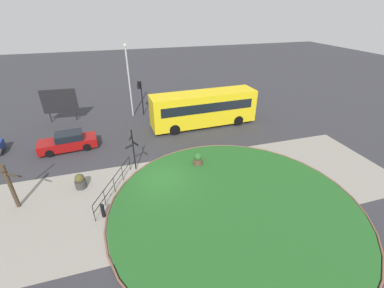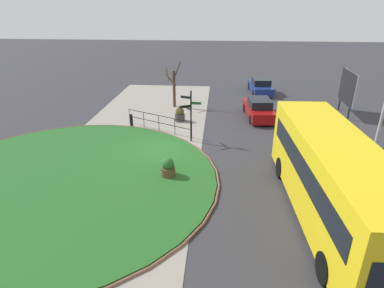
{
  "view_description": "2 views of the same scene",
  "coord_description": "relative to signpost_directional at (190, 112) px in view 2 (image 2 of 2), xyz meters",
  "views": [
    {
      "loc": [
        -2.11,
        -14.6,
        10.73
      ],
      "look_at": [
        2.83,
        1.92,
        1.34
      ],
      "focal_mm": 24.16,
      "sensor_mm": 36.0,
      "label": 1
    },
    {
      "loc": [
        16.88,
        3.34,
        7.94
      ],
      "look_at": [
        2.5,
        2.13,
        1.6
      ],
      "focal_mm": 30.17,
      "sensor_mm": 36.0,
      "label": 2
    }
  ],
  "objects": [
    {
      "name": "ground",
      "position": [
        1.55,
        -1.68,
        -1.89
      ],
      "size": [
        120.0,
        120.0,
        0.0
      ],
      "primitive_type": "plane",
      "color": "#333338"
    },
    {
      "name": "sidewalk_paving",
      "position": [
        1.55,
        -3.46,
        -1.88
      ],
      "size": [
        32.0,
        8.45,
        0.02
      ],
      "primitive_type": "cube",
      "color": "gray",
      "rests_on": "ground"
    },
    {
      "name": "grass_island",
      "position": [
        5.31,
        -5.67,
        -1.84
      ],
      "size": [
        14.82,
        14.82,
        0.1
      ],
      "primitive_type": "cylinder",
      "color": "#235B23",
      "rests_on": "ground"
    },
    {
      "name": "grass_kerb_ring",
      "position": [
        5.31,
        -5.67,
        -1.84
      ],
      "size": [
        15.13,
        15.13,
        0.11
      ],
      "primitive_type": "torus",
      "color": "brown",
      "rests_on": "ground"
    },
    {
      "name": "signpost_directional",
      "position": [
        0.0,
        0.0,
        0.0
      ],
      "size": [
        0.89,
        1.28,
        3.24
      ],
      "color": "black",
      "rests_on": "ground"
    },
    {
      "name": "bollard_foreground",
      "position": [
        -2.24,
        -4.29,
        -1.41
      ],
      "size": [
        0.21,
        0.21,
        0.93
      ],
      "color": "black",
      "rests_on": "ground"
    },
    {
      "name": "railing_grass_edge",
      "position": [
        -1.53,
        -2.24,
        -1.16
      ],
      "size": [
        2.35,
        4.64,
        1.13
      ],
      "rotation": [
        0.0,
        0.0,
        4.25
      ],
      "color": "black",
      "rests_on": "ground"
    },
    {
      "name": "bus_yellow",
      "position": [
        7.32,
        6.09,
        -0.1
      ],
      "size": [
        10.33,
        2.83,
        3.35
      ],
      "rotation": [
        0.0,
        0.0,
        0.04
      ],
      "color": "yellow",
      "rests_on": "ground"
    },
    {
      "name": "car_near_lane",
      "position": [
        -12.31,
        5.61,
        -1.23
      ],
      "size": [
        4.59,
        2.06,
        1.42
      ],
      "rotation": [
        0.0,
        0.0,
        3.22
      ],
      "color": "navy",
      "rests_on": "ground"
    },
    {
      "name": "car_far_lane",
      "position": [
        -4.97,
        4.7,
        -1.21
      ],
      "size": [
        4.63,
        2.12,
        1.48
      ],
      "rotation": [
        0.0,
        0.0,
        3.23
      ],
      "color": "maroon",
      "rests_on": "ground"
    },
    {
      "name": "billboard_left",
      "position": [
        -6.2,
        11.27,
        0.2
      ],
      "size": [
        3.35,
        0.33,
        3.36
      ],
      "rotation": [
        0.0,
        0.0,
        -0.05
      ],
      "color": "black",
      "rests_on": "ground"
    },
    {
      "name": "planter_near_signpost",
      "position": [
        4.57,
        -0.69,
        -1.42
      ],
      "size": [
        0.71,
        0.71,
        1.03
      ],
      "color": "brown",
      "rests_on": "ground"
    },
    {
      "name": "planter_kerbside",
      "position": [
        -3.66,
        -1.08,
        -1.41
      ],
      "size": [
        0.72,
        0.72,
        1.04
      ],
      "color": "#383838",
      "rests_on": "ground"
    },
    {
      "name": "street_tree_bare",
      "position": [
        -7.12,
        -1.97,
        -0.14
      ],
      "size": [
        1.32,
        1.34,
        3.71
      ],
      "color": "#423323",
      "rests_on": "ground"
    }
  ]
}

